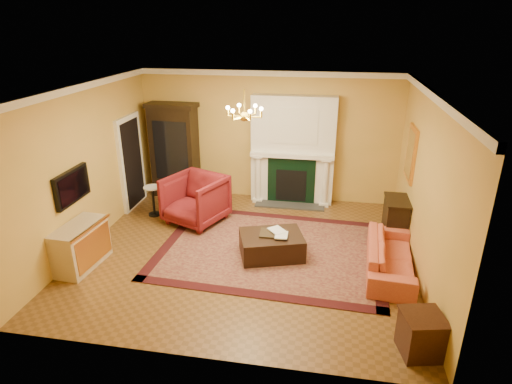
% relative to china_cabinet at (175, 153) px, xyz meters
% --- Properties ---
extents(floor, '(6.00, 5.50, 0.02)m').
position_rel_china_cabinet_xyz_m(floor, '(2.21, -2.49, -1.09)').
color(floor, brown).
rests_on(floor, ground).
extents(ceiling, '(6.00, 5.50, 0.02)m').
position_rel_china_cabinet_xyz_m(ceiling, '(2.21, -2.49, 1.93)').
color(ceiling, white).
rests_on(ceiling, wall_back).
extents(wall_back, '(6.00, 0.02, 3.00)m').
position_rel_china_cabinet_xyz_m(wall_back, '(2.21, 0.27, 0.42)').
color(wall_back, gold).
rests_on(wall_back, floor).
extents(wall_front, '(6.00, 0.02, 3.00)m').
position_rel_china_cabinet_xyz_m(wall_front, '(2.21, -5.25, 0.42)').
color(wall_front, gold).
rests_on(wall_front, floor).
extents(wall_left, '(0.02, 5.50, 3.00)m').
position_rel_china_cabinet_xyz_m(wall_left, '(-0.80, -2.49, 0.42)').
color(wall_left, gold).
rests_on(wall_left, floor).
extents(wall_right, '(0.02, 5.50, 3.00)m').
position_rel_china_cabinet_xyz_m(wall_right, '(5.22, -2.49, 0.42)').
color(wall_right, gold).
rests_on(wall_right, floor).
extents(fireplace, '(1.90, 0.70, 2.50)m').
position_rel_china_cabinet_xyz_m(fireplace, '(2.81, 0.08, 0.11)').
color(fireplace, silver).
rests_on(fireplace, wall_back).
extents(crown_molding, '(6.00, 5.50, 0.12)m').
position_rel_china_cabinet_xyz_m(crown_molding, '(2.21, -1.53, 1.86)').
color(crown_molding, white).
rests_on(crown_molding, ceiling).
extents(doorway, '(0.08, 1.05, 2.10)m').
position_rel_china_cabinet_xyz_m(doorway, '(-0.74, -0.79, -0.03)').
color(doorway, white).
rests_on(doorway, wall_left).
extents(tv_panel, '(0.09, 0.95, 0.58)m').
position_rel_china_cabinet_xyz_m(tv_panel, '(-0.73, -3.09, 0.27)').
color(tv_panel, black).
rests_on(tv_panel, wall_left).
extents(gilt_mirror, '(0.06, 0.76, 1.05)m').
position_rel_china_cabinet_xyz_m(gilt_mirror, '(5.18, -1.09, 0.57)').
color(gilt_mirror, gold).
rests_on(gilt_mirror, wall_right).
extents(chandelier, '(0.63, 0.55, 0.53)m').
position_rel_china_cabinet_xyz_m(chandelier, '(2.21, -2.49, 1.53)').
color(chandelier, gold).
rests_on(chandelier, ceiling).
extents(oriental_rug, '(4.28, 3.30, 0.02)m').
position_rel_china_cabinet_xyz_m(oriental_rug, '(2.67, -2.33, -1.07)').
color(oriental_rug, '#3F0D16').
rests_on(oriental_rug, floor).
extents(china_cabinet, '(1.12, 0.58, 2.16)m').
position_rel_china_cabinet_xyz_m(china_cabinet, '(0.00, 0.00, 0.00)').
color(china_cabinet, black).
rests_on(china_cabinet, floor).
extents(wingback_armchair, '(1.41, 1.37, 1.13)m').
position_rel_china_cabinet_xyz_m(wingback_armchair, '(0.92, -1.40, -0.52)').
color(wingback_armchair, maroon).
rests_on(wingback_armchair, floor).
extents(pedestal_table, '(0.38, 0.38, 0.67)m').
position_rel_china_cabinet_xyz_m(pedestal_table, '(-0.10, -1.24, -0.69)').
color(pedestal_table, black).
rests_on(pedestal_table, floor).
extents(commode, '(0.58, 1.09, 0.79)m').
position_rel_china_cabinet_xyz_m(commode, '(-0.52, -3.45, -0.69)').
color(commode, '#C8B792').
rests_on(commode, floor).
extents(coral_sofa, '(0.71, 1.96, 0.75)m').
position_rel_china_cabinet_xyz_m(coral_sofa, '(4.77, -2.70, -0.70)').
color(coral_sofa, '#C7623F').
rests_on(coral_sofa, floor).
extents(end_table, '(0.57, 0.57, 0.55)m').
position_rel_china_cabinet_xyz_m(end_table, '(4.93, -4.66, -0.80)').
color(end_table, '#34190E').
rests_on(end_table, floor).
extents(console_table, '(0.41, 0.72, 0.80)m').
position_rel_china_cabinet_xyz_m(console_table, '(4.99, -1.45, -0.68)').
color(console_table, black).
rests_on(console_table, floor).
extents(leather_ottoman, '(1.30, 1.11, 0.41)m').
position_rel_china_cabinet_xyz_m(leather_ottoman, '(2.70, -2.55, -0.86)').
color(leather_ottoman, black).
rests_on(leather_ottoman, oriental_rug).
extents(ottoman_tray, '(0.48, 0.38, 0.03)m').
position_rel_china_cabinet_xyz_m(ottoman_tray, '(2.72, -2.52, -0.64)').
color(ottoman_tray, black).
rests_on(ottoman_tray, leather_ottoman).
extents(book_a, '(0.20, 0.18, 0.32)m').
position_rel_china_cabinet_xyz_m(book_a, '(2.70, -2.52, -0.46)').
color(book_a, gray).
rests_on(book_a, ottoman_tray).
extents(book_b, '(0.22, 0.03, 0.30)m').
position_rel_china_cabinet_xyz_m(book_b, '(2.78, -2.61, -0.47)').
color(book_b, gray).
rests_on(book_b, ottoman_tray).
extents(topiary_left, '(0.17, 0.17, 0.45)m').
position_rel_china_cabinet_xyz_m(topiary_left, '(2.12, 0.04, 0.40)').
color(topiary_left, gray).
rests_on(topiary_left, fireplace).
extents(topiary_right, '(0.15, 0.15, 0.40)m').
position_rel_china_cabinet_xyz_m(topiary_right, '(3.37, 0.04, 0.37)').
color(topiary_right, gray).
rests_on(topiary_right, fireplace).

